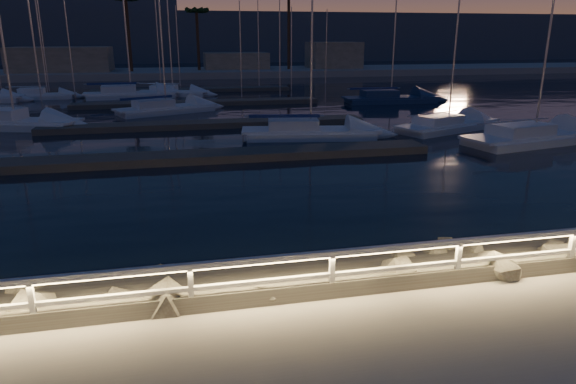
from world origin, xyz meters
name	(u,v)px	position (x,y,z in m)	size (l,w,h in m)	color
ground	(287,300)	(0.00, 0.00, 0.00)	(400.00, 400.00, 0.00)	gray
harbor_water	(203,121)	(0.00, 31.22, -0.97)	(400.00, 440.00, 0.60)	black
guard_rail	(283,268)	(-0.07, 0.00, 0.77)	(44.11, 0.12, 1.06)	white
riprap	(248,281)	(-0.63, 1.49, -0.22)	(35.20, 3.24, 1.50)	#666358
floating_docks	(201,111)	(0.00, 32.50, -0.40)	(22.00, 36.00, 0.40)	#5C544C
far_shore	(185,70)	(-0.12, 74.05, 0.29)	(160.00, 14.00, 5.20)	gray
palm_left	(126,2)	(-8.00, 72.00, 10.14)	(3.00, 3.00, 11.20)	#442E20
palm_center	(196,13)	(2.00, 73.00, 8.78)	(3.00, 3.00, 9.70)	#442E20
distant_hills	(90,39)	(-22.13, 133.69, 4.74)	(230.00, 37.50, 18.00)	#364354
sailboat_c	(307,131)	(5.77, 20.67, -0.16)	(8.68, 3.86, 14.25)	silver
sailboat_d	(531,136)	(18.19, 16.23, -0.15)	(9.66, 4.56, 15.76)	silver
sailboat_f	(12,122)	(-12.96, 28.26, -0.12)	(9.04, 4.97, 14.87)	silver
sailboat_g	(164,108)	(-2.98, 33.40, -0.17)	(8.44, 5.41, 13.98)	silver
sailboat_h	(446,124)	(15.46, 21.22, -0.19)	(8.42, 5.16, 13.82)	silver
sailboat_k	(129,94)	(-6.55, 45.13, -0.13)	(9.39, 3.40, 15.65)	silver
sailboat_l	(388,98)	(17.67, 36.03, -0.16)	(9.10, 3.08, 15.18)	navy
sailboat_m	(39,95)	(-15.22, 46.19, -0.19)	(6.55, 2.19, 11.08)	silver
sailboat_n	(171,92)	(-2.36, 46.17, -0.18)	(7.54, 3.87, 12.38)	silver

